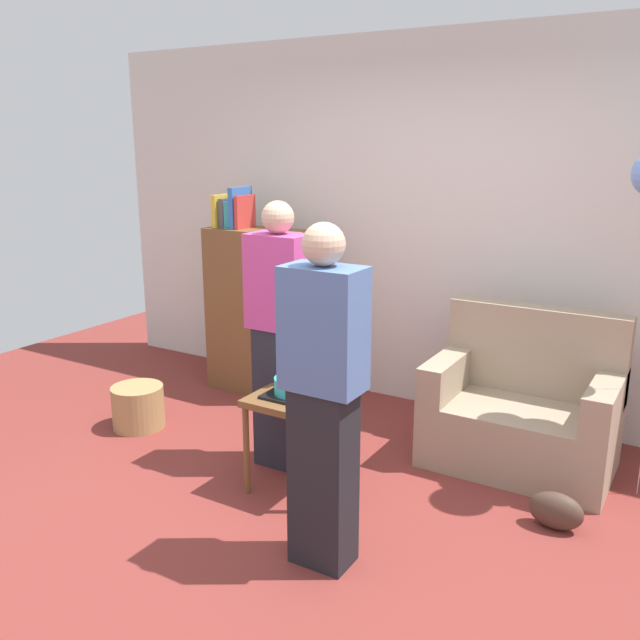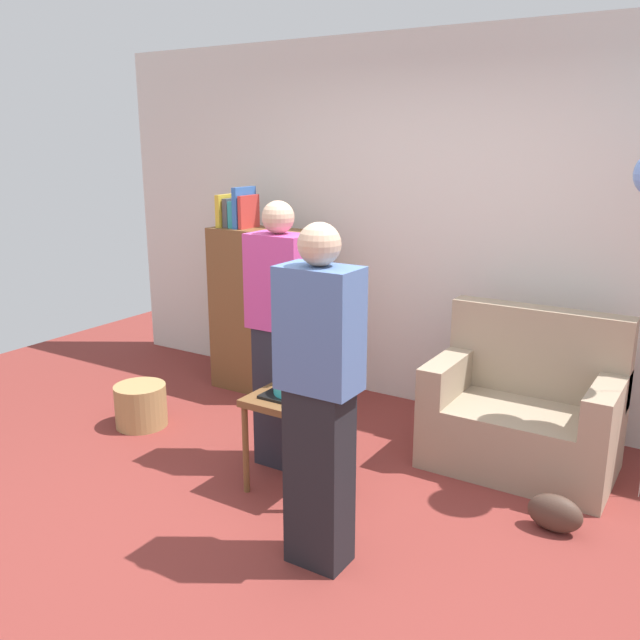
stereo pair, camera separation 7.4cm
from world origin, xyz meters
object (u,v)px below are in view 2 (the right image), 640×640
object	(u,v)px
person_holding_cake	(319,399)
wicker_basket	(141,405)
person_blowing_candles	(280,335)
bookshelf	(261,308)
handbag	(555,513)
couch	(524,413)
birthday_cake	(296,387)
side_table	(297,409)

from	to	relation	value
person_holding_cake	wicker_basket	world-z (taller)	person_holding_cake
person_blowing_candles	person_holding_cake	distance (m)	1.05
bookshelf	handbag	xyz separation A→B (m)	(2.52, -0.87, -0.57)
couch	person_blowing_candles	xyz separation A→B (m)	(-1.28, -0.78, 0.49)
person_blowing_candles	wicker_basket	distance (m)	1.36
couch	birthday_cake	distance (m)	1.44
side_table	bookshelf	bearing A→B (deg)	133.74
bookshelf	person_blowing_candles	distance (m)	1.33
couch	side_table	bearing A→B (deg)	-136.38
couch	wicker_basket	distance (m)	2.59
side_table	person_holding_cake	size ratio (longest dim) A/B	0.35
bookshelf	wicker_basket	bearing A→B (deg)	-105.37
couch	wicker_basket	bearing A→B (deg)	-161.00
side_table	person_blowing_candles	world-z (taller)	person_blowing_candles
couch	handbag	xyz separation A→B (m)	(0.37, -0.66, -0.24)
birthday_cake	wicker_basket	world-z (taller)	birthday_cake
person_holding_cake	wicker_basket	distance (m)	2.14
wicker_basket	handbag	size ratio (longest dim) A/B	1.29
side_table	wicker_basket	distance (m)	1.46
couch	handbag	world-z (taller)	couch
couch	person_blowing_candles	distance (m)	1.57
birthday_cake	wicker_basket	bearing A→B (deg)	174.55
side_table	person_blowing_candles	xyz separation A→B (m)	(-0.25, 0.20, 0.35)
bookshelf	wicker_basket	xyz separation A→B (m)	(-0.29, -1.05, -0.52)
side_table	birthday_cake	bearing A→B (deg)	174.47
person_holding_cake	wicker_basket	bearing A→B (deg)	10.60
birthday_cake	person_holding_cake	xyz separation A→B (m)	(0.50, -0.55, 0.22)
birthday_cake	handbag	xyz separation A→B (m)	(1.39, 0.32, -0.52)
side_table	handbag	xyz separation A→B (m)	(1.39, 0.32, -0.38)
person_blowing_candles	handbag	distance (m)	1.80
bookshelf	side_table	world-z (taller)	bookshelf
side_table	handbag	bearing A→B (deg)	12.77
birthday_cake	handbag	bearing A→B (deg)	12.77
birthday_cake	person_holding_cake	distance (m)	0.77
person_holding_cake	handbag	world-z (taller)	person_holding_cake
side_table	wicker_basket	world-z (taller)	side_table
side_table	person_holding_cake	world-z (taller)	person_holding_cake
couch	side_table	xyz separation A→B (m)	(-1.03, -0.98, 0.14)
person_blowing_candles	wicker_basket	size ratio (longest dim) A/B	4.53
side_table	person_blowing_candles	size ratio (longest dim) A/B	0.35
bookshelf	birthday_cake	size ratio (longest dim) A/B	5.04
wicker_basket	handbag	xyz separation A→B (m)	(2.81, 0.18, -0.05)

